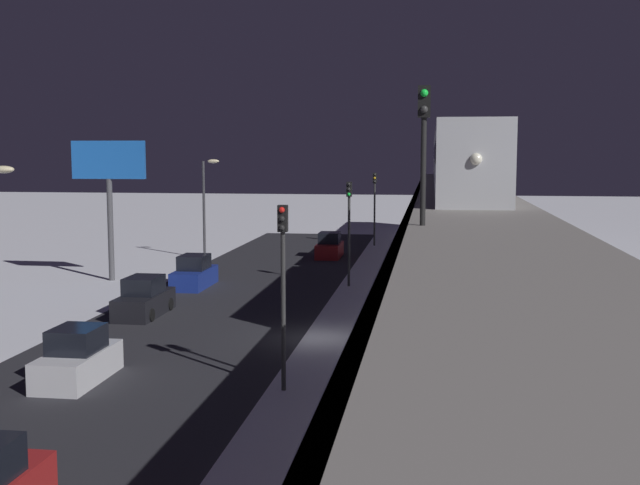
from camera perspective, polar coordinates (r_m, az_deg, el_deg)
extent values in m
plane|color=white|center=(35.21, -0.35, -6.90)|extent=(240.00, 240.00, 0.00)
cube|color=#28282D|center=(36.57, -9.83, -6.48)|extent=(11.00, 89.36, 0.01)
cube|color=gray|center=(34.02, 10.71, 2.16)|extent=(5.00, 89.36, 0.80)
cube|color=#38383D|center=(33.99, 6.69, 2.23)|extent=(0.24, 87.57, 0.80)
cylinder|color=gray|center=(71.35, 9.31, 1.97)|extent=(1.40, 1.40, 5.25)
cylinder|color=gray|center=(56.52, 9.62, 0.79)|extent=(1.40, 1.40, 5.25)
cylinder|color=gray|center=(41.73, 10.16, -1.22)|extent=(1.40, 1.40, 5.25)
cylinder|color=gray|center=(27.06, 11.29, -5.42)|extent=(1.40, 1.40, 5.25)
cube|color=#B7BABF|center=(38.60, 10.46, 5.79)|extent=(2.90, 18.00, 3.40)
cube|color=black|center=(38.59, 10.47, 6.40)|extent=(2.94, 16.20, 0.90)
cube|color=#B7BABF|center=(57.18, 9.70, 6.00)|extent=(2.90, 18.00, 3.40)
cube|color=black|center=(57.18, 9.70, 6.41)|extent=(2.94, 16.20, 0.90)
cube|color=#B7BABF|center=(75.78, 9.31, 6.11)|extent=(2.90, 18.00, 3.40)
cube|color=black|center=(75.78, 9.31, 6.41)|extent=(2.94, 16.20, 0.90)
sphere|color=white|center=(29.55, 11.19, 5.92)|extent=(0.44, 0.44, 0.44)
cylinder|color=black|center=(23.05, 7.45, 5.19)|extent=(0.16, 0.16, 3.20)
cube|color=black|center=(23.09, 7.52, 10.03)|extent=(0.36, 0.28, 0.90)
sphere|color=#19F23F|center=(22.95, 7.53, 10.63)|extent=(0.22, 0.22, 0.22)
sphere|color=#333333|center=(22.92, 7.51, 9.48)|extent=(0.22, 0.22, 0.22)
cube|color=black|center=(40.89, -12.55, -4.38)|extent=(1.80, 4.51, 1.10)
cube|color=black|center=(40.72, -12.58, -3.02)|extent=(1.58, 2.17, 0.87)
cylinder|color=black|center=(39.36, -12.09, -5.13)|extent=(0.20, 0.64, 0.64)
cylinder|color=black|center=(39.97, -14.40, -5.02)|extent=(0.20, 0.64, 0.64)
cylinder|color=black|center=(41.94, -10.77, -4.39)|extent=(0.20, 0.64, 0.64)
cylinder|color=black|center=(42.52, -12.96, -4.29)|extent=(0.20, 0.64, 0.64)
cube|color=silver|center=(29.93, -17.06, -8.52)|extent=(1.80, 4.03, 1.10)
cube|color=black|center=(29.69, -17.12, -6.68)|extent=(1.58, 1.93, 0.87)
cube|color=#A51E1E|center=(61.86, 0.69, -0.57)|extent=(1.80, 4.10, 1.10)
cube|color=black|center=(61.74, 0.69, 0.34)|extent=(1.58, 1.97, 0.87)
cube|color=navy|center=(48.83, -9.04, -2.55)|extent=(1.80, 4.42, 1.10)
cube|color=black|center=(48.68, -9.06, -1.40)|extent=(1.58, 2.12, 0.87)
cylinder|color=#2D2D2D|center=(27.13, -2.66, -5.00)|extent=(0.16, 0.16, 5.50)
cube|color=black|center=(26.68, -2.70, 1.75)|extent=(0.32, 0.32, 0.90)
sphere|color=red|center=(26.48, -2.77, 2.36)|extent=(0.20, 0.20, 0.20)
sphere|color=black|center=(26.50, -2.77, 1.71)|extent=(0.20, 0.20, 0.20)
sphere|color=black|center=(26.53, -2.77, 1.07)|extent=(0.20, 0.20, 0.20)
cylinder|color=#2D2D2D|center=(48.26, 2.10, 0.06)|extent=(0.16, 0.16, 5.50)
cube|color=black|center=(48.01, 2.12, 3.86)|extent=(0.32, 0.32, 0.90)
sphere|color=black|center=(47.82, 2.10, 4.21)|extent=(0.20, 0.20, 0.20)
sphere|color=black|center=(47.83, 2.09, 3.85)|extent=(0.20, 0.20, 0.20)
sphere|color=#19E53F|center=(47.84, 2.09, 3.49)|extent=(0.20, 0.20, 0.20)
cylinder|color=#2D2D2D|center=(69.67, 3.95, 2.03)|extent=(0.16, 0.16, 5.50)
cube|color=black|center=(69.49, 3.97, 4.66)|extent=(0.32, 0.32, 0.90)
sphere|color=black|center=(69.31, 3.96, 4.91)|extent=(0.20, 0.20, 0.20)
sphere|color=yellow|center=(69.31, 3.96, 4.66)|extent=(0.20, 0.20, 0.20)
sphere|color=black|center=(69.33, 3.96, 4.41)|extent=(0.20, 0.20, 0.20)
cylinder|color=#4C4C51|center=(52.17, -14.85, 0.88)|extent=(0.36, 0.36, 6.50)
cube|color=blue|center=(51.95, -15.00, 5.77)|extent=(4.80, 0.30, 2.40)
ellipsoid|color=#F4E5B2|center=(33.31, -21.85, 4.90)|extent=(0.90, 0.44, 0.30)
cylinder|color=#38383D|center=(61.55, -8.36, 2.32)|extent=(0.20, 0.20, 7.50)
ellipsoid|color=#F4E5B2|center=(61.18, -7.69, 5.82)|extent=(0.90, 0.44, 0.30)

